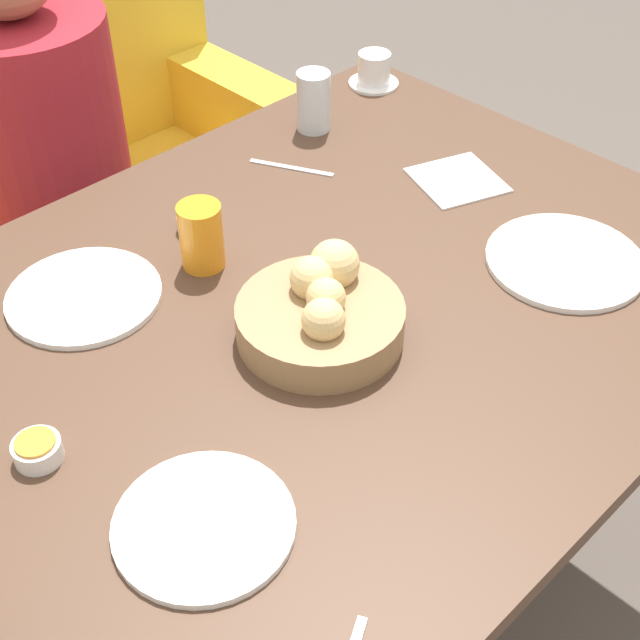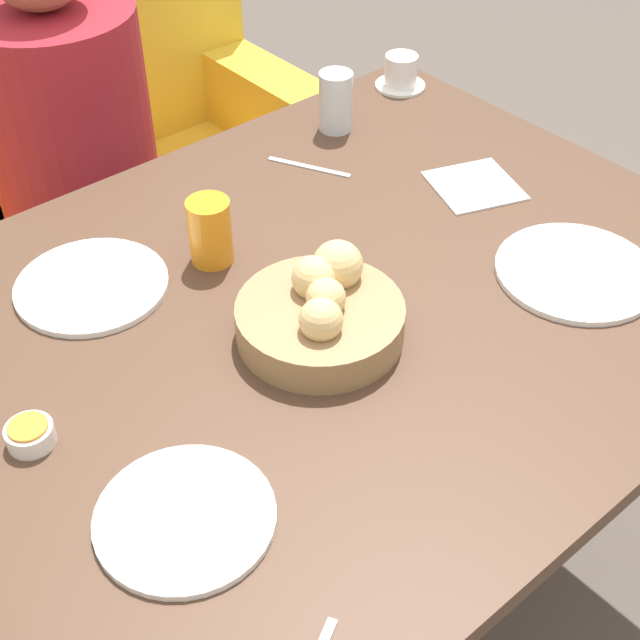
{
  "view_description": "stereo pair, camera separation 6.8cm",
  "coord_description": "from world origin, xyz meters",
  "px_view_note": "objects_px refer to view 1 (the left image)",
  "views": [
    {
      "loc": [
        -0.69,
        -0.74,
        1.64
      ],
      "look_at": [
        -0.01,
        -0.06,
        0.8
      ],
      "focal_mm": 50.0,
      "sensor_mm": 36.0,
      "label": 1
    },
    {
      "loc": [
        -0.64,
        -0.78,
        1.64
      ],
      "look_at": [
        -0.01,
        -0.06,
        0.8
      ],
      "focal_mm": 50.0,
      "sensor_mm": 36.0,
      "label": 2
    }
  ],
  "objects_px": {
    "plate_near_left": "(204,525)",
    "seated_person": "(58,214)",
    "coffee_cup": "(374,71)",
    "jam_bowl_honey": "(37,450)",
    "plate_near_right": "(565,261)",
    "plate_far_center": "(84,296)",
    "fork_silver": "(291,168)",
    "jam_bowl_berry": "(196,222)",
    "napkin": "(457,180)",
    "bread_basket": "(321,312)",
    "juice_glass": "(201,236)",
    "water_tumbler": "(313,101)"
  },
  "relations": [
    {
      "from": "seated_person",
      "to": "coffee_cup",
      "type": "distance_m",
      "value": 0.78
    },
    {
      "from": "water_tumbler",
      "to": "napkin",
      "type": "relative_size",
      "value": 0.63
    },
    {
      "from": "plate_near_left",
      "to": "coffee_cup",
      "type": "relative_size",
      "value": 2.04
    },
    {
      "from": "jam_bowl_berry",
      "to": "fork_silver",
      "type": "xyz_separation_m",
      "value": [
        0.25,
        0.03,
        -0.01
      ]
    },
    {
      "from": "juice_glass",
      "to": "fork_silver",
      "type": "relative_size",
      "value": 0.72
    },
    {
      "from": "jam_bowl_berry",
      "to": "jam_bowl_honey",
      "type": "relative_size",
      "value": 1.0
    },
    {
      "from": "jam_bowl_honey",
      "to": "bread_basket",
      "type": "bearing_deg",
      "value": -11.01
    },
    {
      "from": "seated_person",
      "to": "plate_near_right",
      "type": "height_order",
      "value": "seated_person"
    },
    {
      "from": "water_tumbler",
      "to": "plate_far_center",
      "type": "bearing_deg",
      "value": -168.2
    },
    {
      "from": "seated_person",
      "to": "coffee_cup",
      "type": "xyz_separation_m",
      "value": [
        0.55,
        -0.46,
        0.32
      ]
    },
    {
      "from": "juice_glass",
      "to": "jam_bowl_honey",
      "type": "distance_m",
      "value": 0.44
    },
    {
      "from": "jam_bowl_honey",
      "to": "seated_person",
      "type": "bearing_deg",
      "value": 59.77
    },
    {
      "from": "jam_bowl_honey",
      "to": "plate_far_center",
      "type": "bearing_deg",
      "value": 46.51
    },
    {
      "from": "seated_person",
      "to": "jam_bowl_berry",
      "type": "xyz_separation_m",
      "value": [
        -0.05,
        -0.61,
        0.3
      ]
    },
    {
      "from": "plate_near_right",
      "to": "coffee_cup",
      "type": "distance_m",
      "value": 0.68
    },
    {
      "from": "bread_basket",
      "to": "plate_near_right",
      "type": "height_order",
      "value": "bread_basket"
    },
    {
      "from": "plate_far_center",
      "to": "fork_silver",
      "type": "height_order",
      "value": "plate_far_center"
    },
    {
      "from": "plate_near_left",
      "to": "jam_bowl_honey",
      "type": "distance_m",
      "value": 0.24
    },
    {
      "from": "juice_glass",
      "to": "fork_silver",
      "type": "xyz_separation_m",
      "value": [
        0.3,
        0.11,
        -0.05
      ]
    },
    {
      "from": "coffee_cup",
      "to": "jam_bowl_berry",
      "type": "xyz_separation_m",
      "value": [
        -0.6,
        -0.15,
        -0.02
      ]
    },
    {
      "from": "napkin",
      "to": "plate_far_center",
      "type": "bearing_deg",
      "value": 163.97
    },
    {
      "from": "juice_glass",
      "to": "jam_bowl_berry",
      "type": "xyz_separation_m",
      "value": [
        0.05,
        0.08,
        -0.04
      ]
    },
    {
      "from": "coffee_cup",
      "to": "fork_silver",
      "type": "height_order",
      "value": "coffee_cup"
    },
    {
      "from": "coffee_cup",
      "to": "water_tumbler",
      "type": "bearing_deg",
      "value": -168.64
    },
    {
      "from": "napkin",
      "to": "plate_near_left",
      "type": "bearing_deg",
      "value": -161.7
    },
    {
      "from": "seated_person",
      "to": "fork_silver",
      "type": "distance_m",
      "value": 0.68
    },
    {
      "from": "bread_basket",
      "to": "plate_far_center",
      "type": "xyz_separation_m",
      "value": [
        -0.2,
        0.31,
        -0.03
      ]
    },
    {
      "from": "jam_bowl_honey",
      "to": "napkin",
      "type": "relative_size",
      "value": 0.33
    },
    {
      "from": "bread_basket",
      "to": "jam_bowl_berry",
      "type": "distance_m",
      "value": 0.33
    },
    {
      "from": "bread_basket",
      "to": "water_tumbler",
      "type": "xyz_separation_m",
      "value": [
        0.41,
        0.44,
        0.02
      ]
    },
    {
      "from": "plate_near_right",
      "to": "napkin",
      "type": "distance_m",
      "value": 0.28
    },
    {
      "from": "plate_near_left",
      "to": "jam_bowl_honey",
      "type": "relative_size",
      "value": 3.48
    },
    {
      "from": "bread_basket",
      "to": "juice_glass",
      "type": "height_order",
      "value": "bread_basket"
    },
    {
      "from": "coffee_cup",
      "to": "fork_silver",
      "type": "relative_size",
      "value": 0.7
    },
    {
      "from": "seated_person",
      "to": "napkin",
      "type": "relative_size",
      "value": 6.18
    },
    {
      "from": "plate_near_left",
      "to": "seated_person",
      "type": "bearing_deg",
      "value": 68.91
    },
    {
      "from": "juice_glass",
      "to": "water_tumbler",
      "type": "distance_m",
      "value": 0.47
    },
    {
      "from": "jam_bowl_honey",
      "to": "fork_silver",
      "type": "relative_size",
      "value": 0.41
    },
    {
      "from": "coffee_cup",
      "to": "jam_bowl_honey",
      "type": "relative_size",
      "value": 1.71
    },
    {
      "from": "seated_person",
      "to": "jam_bowl_berry",
      "type": "height_order",
      "value": "seated_person"
    },
    {
      "from": "napkin",
      "to": "plate_near_right",
      "type": "bearing_deg",
      "value": -104.01
    },
    {
      "from": "jam_bowl_berry",
      "to": "napkin",
      "type": "height_order",
      "value": "jam_bowl_berry"
    },
    {
      "from": "jam_bowl_berry",
      "to": "jam_bowl_honey",
      "type": "height_order",
      "value": "same"
    },
    {
      "from": "plate_near_left",
      "to": "coffee_cup",
      "type": "xyz_separation_m",
      "value": [
        0.97,
        0.63,
        0.03
      ]
    },
    {
      "from": "jam_bowl_berry",
      "to": "water_tumbler",
      "type": "bearing_deg",
      "value": 15.61
    },
    {
      "from": "seated_person",
      "to": "water_tumbler",
      "type": "bearing_deg",
      "value": -56.62
    },
    {
      "from": "plate_near_right",
      "to": "jam_bowl_berry",
      "type": "distance_m",
      "value": 0.61
    },
    {
      "from": "plate_near_right",
      "to": "coffee_cup",
      "type": "height_order",
      "value": "coffee_cup"
    },
    {
      "from": "fork_silver",
      "to": "bread_basket",
      "type": "bearing_deg",
      "value": -127.73
    },
    {
      "from": "plate_far_center",
      "to": "jam_bowl_honey",
      "type": "height_order",
      "value": "jam_bowl_honey"
    }
  ]
}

